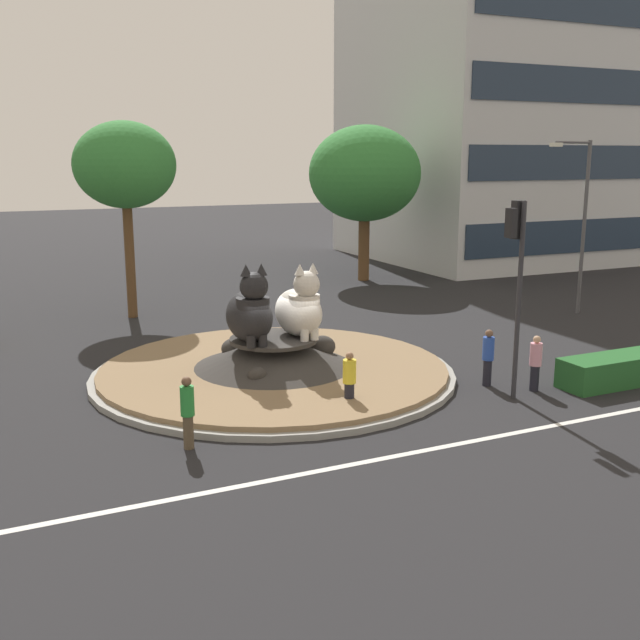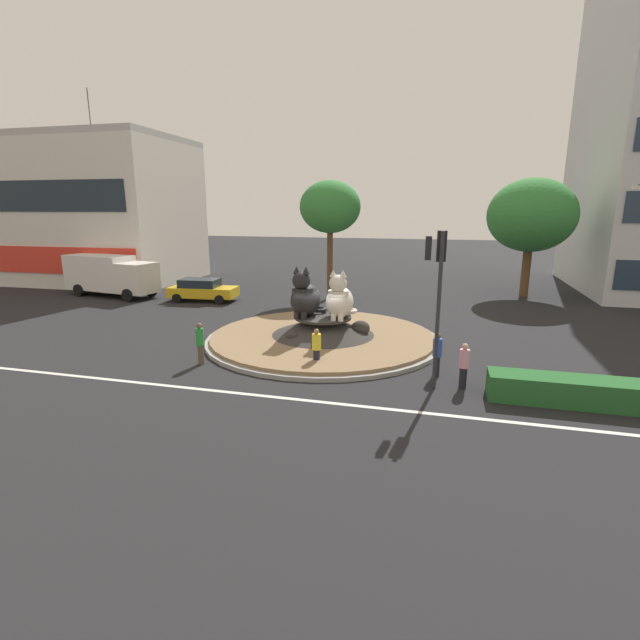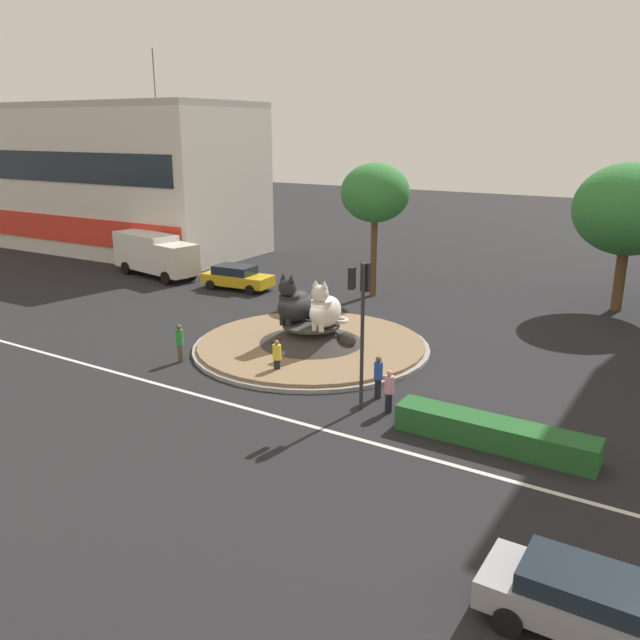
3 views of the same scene
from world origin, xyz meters
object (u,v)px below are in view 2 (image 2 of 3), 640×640
Objects in this scene: cat_statue_black at (305,298)px; pedestrian_green_shirt at (200,342)px; cat_statue_white at (339,300)px; second_tree_near_tower at (532,216)px; hatchback_near_shophouse at (202,290)px; pedestrian_yellow_shirt at (316,347)px; pedestrian_pink_shirt at (464,365)px; delivery_box_truck at (110,274)px; broadleaf_tree_behind_island at (330,208)px; shophouse_block at (60,211)px; traffic_light_mast at (438,276)px; pedestrian_blue_shirt at (437,353)px.

cat_statue_black reaches higher than pedestrian_green_shirt.
pedestrian_green_shirt is at bearing -50.79° from cat_statue_white.
hatchback_near_shophouse is (-22.08, -7.60, -5.02)m from second_tree_near_tower.
hatchback_near_shophouse is (-6.59, 12.32, -0.14)m from pedestrian_green_shirt.
cat_statue_white reaches higher than hatchback_near_shophouse.
cat_statue_white is at bearing 96.01° from cat_statue_black.
pedestrian_yellow_shirt is 0.34× the size of hatchback_near_shophouse.
pedestrian_pink_shirt is (5.72, -0.86, 0.04)m from pedestrian_yellow_shirt.
delivery_box_truck is (-7.47, 0.02, 0.81)m from hatchback_near_shophouse.
broadleaf_tree_behind_island is at bearing -167.93° from cat_statue_white.
shophouse_block is at bearing -178.77° from second_tree_near_tower.
cat_statue_white is 20.50m from delivery_box_truck.
cat_statue_black is 1.68m from cat_statue_white.
pedestrian_pink_shirt is at bearing -104.14° from second_tree_near_tower.
pedestrian_blue_shirt is (0.14, 1.21, -3.16)m from traffic_light_mast.
second_tree_near_tower is at bearing 13.96° from hatchback_near_shophouse.
broadleaf_tree_behind_island is 1.72× the size of hatchback_near_shophouse.
cat_statue_white is 32.72m from shophouse_block.
broadleaf_tree_behind_island is 14.38m from second_tree_near_tower.
cat_statue_black reaches higher than pedestrian_yellow_shirt.
shophouse_block is (-27.37, 14.59, 3.95)m from cat_statue_black.
delivery_box_truck is at bearing -116.02° from cat_statue_white.
pedestrian_green_shirt is at bearing -66.89° from hatchback_near_shophouse.
pedestrian_blue_shirt reaches higher than pedestrian_yellow_shirt.
pedestrian_green_shirt is at bearing -52.78° from pedestrian_yellow_shirt.
broadleaf_tree_behind_island is at bearing -141.96° from pedestrian_yellow_shirt.
cat_statue_black is 7.97m from traffic_light_mast.
cat_statue_white is at bearing -27.72° from shophouse_block.
pedestrian_pink_shirt is at bearing -60.78° from broadleaf_tree_behind_island.
pedestrian_yellow_shirt is at bearing 26.90° from cat_statue_black.
second_tree_near_tower reaches higher than pedestrian_pink_shirt.
cat_statue_black is 5.65m from pedestrian_green_shirt.
cat_statue_white is at bearing -39.12° from hatchback_near_shophouse.
cat_statue_black is 0.30× the size of second_tree_near_tower.
pedestrian_blue_shirt is (6.29, -3.46, -1.23)m from cat_statue_black.
second_tree_near_tower is (6.11, 20.11, 1.75)m from traffic_light_mast.
pedestrian_yellow_shirt is at bearing -53.92° from pedestrian_blue_shirt.
pedestrian_yellow_shirt is at bearing -159.84° from pedestrian_green_shirt.
second_tree_near_tower is (13.68, 4.41, -0.56)m from broadleaf_tree_behind_island.
pedestrian_blue_shirt is (4.76, 0.14, 0.08)m from pedestrian_yellow_shirt.
hatchback_near_shophouse is at bearing 10.11° from delivery_box_truck.
shophouse_block is at bearing 172.20° from broadleaf_tree_behind_island.
pedestrian_pink_shirt is (10.47, 0.02, -0.07)m from pedestrian_green_shirt.
delivery_box_truck is at bearing -34.85° from shophouse_block.
cat_statue_black is 8.60m from pedestrian_pink_shirt.
delivery_box_truck is (-15.86, -3.17, -4.76)m from broadleaf_tree_behind_island.
traffic_light_mast reaches higher than hatchback_near_shophouse.
delivery_box_truck is at bearing -31.69° from pedestrian_green_shirt.
delivery_box_truck reaches higher than pedestrian_yellow_shirt.
pedestrian_pink_shirt is at bearing 47.28° from cat_statue_white.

